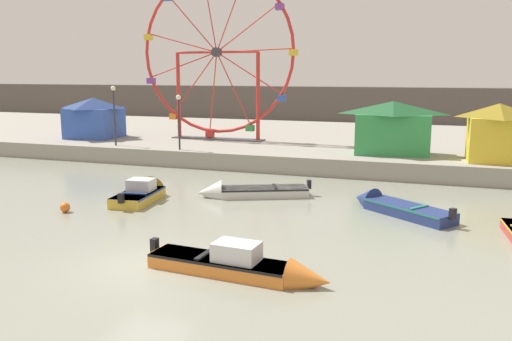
{
  "coord_description": "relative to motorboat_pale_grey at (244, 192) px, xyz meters",
  "views": [
    {
      "loc": [
        8.43,
        -13.84,
        6.05
      ],
      "look_at": [
        0.09,
        10.62,
        1.22
      ],
      "focal_mm": 36.76,
      "sensor_mm": 36.0,
      "label": 1
    }
  ],
  "objects": [
    {
      "name": "promenade_lamp_near",
      "position": [
        -6.97,
        6.79,
        3.2
      ],
      "size": [
        0.32,
        0.32,
        3.57
      ],
      "color": "#2D2D33",
      "rests_on": "quay_promenade"
    },
    {
      "name": "quay_promenade",
      "position": [
        0.29,
        17.79,
        0.29
      ],
      "size": [
        110.0,
        23.42,
        1.08
      ],
      "primitive_type": "cube",
      "color": "gray",
      "rests_on": "ground_plane"
    },
    {
      "name": "motorboat_navy_blue",
      "position": [
        7.18,
        -0.58,
        0.01
      ],
      "size": [
        4.88,
        4.08,
        1.23
      ],
      "rotation": [
        0.0,
        0.0,
        2.5
      ],
      "color": "navy",
      "rests_on": "ground_plane"
    },
    {
      "name": "motorboat_mustard_yellow",
      "position": [
        -4.47,
        -1.92,
        0.07
      ],
      "size": [
        1.9,
        4.33,
        1.51
      ],
      "rotation": [
        0.0,
        0.0,
        1.68
      ],
      "color": "gold",
      "rests_on": "ground_plane"
    },
    {
      "name": "carnival_booth_blue_tent",
      "position": [
        -16.18,
        10.52,
        2.44
      ],
      "size": [
        4.24,
        4.0,
        3.08
      ],
      "rotation": [
        0.0,
        0.0,
        0.08
      ],
      "color": "#3356B7",
      "rests_on": "quay_promenade"
    },
    {
      "name": "distant_town_skyline",
      "position": [
        0.29,
        39.71,
        1.95
      ],
      "size": [
        140.0,
        3.0,
        4.4
      ],
      "primitive_type": "cube",
      "color": "#564C47",
      "rests_on": "ground_plane"
    },
    {
      "name": "ground_plane",
      "position": [
        0.29,
        -9.88,
        -0.25
      ],
      "size": [
        240.0,
        240.0,
        0.0
      ],
      "primitive_type": "plane",
      "color": "gray"
    },
    {
      "name": "mooring_buoy_orange",
      "position": [
        -6.45,
        -5.3,
        -0.03
      ],
      "size": [
        0.44,
        0.44,
        0.44
      ],
      "primitive_type": "sphere",
      "color": "orange",
      "rests_on": "ground_plane"
    },
    {
      "name": "motorboat_pale_grey",
      "position": [
        0.0,
        0.0,
        0.0
      ],
      "size": [
        5.51,
        3.34,
        1.25
      ],
      "rotation": [
        0.0,
        0.0,
        3.55
      ],
      "color": "silver",
      "rests_on": "ground_plane"
    },
    {
      "name": "ferris_wheel_red_frame",
      "position": [
        -6.78,
        12.72,
        7.07
      ],
      "size": [
        12.09,
        1.2,
        12.42
      ],
      "color": "red",
      "rests_on": "quay_promenade"
    },
    {
      "name": "carnival_booth_green_kiosk",
      "position": [
        6.28,
        9.34,
        2.53
      ],
      "size": [
        5.07,
        3.12,
        3.26
      ],
      "rotation": [
        0.0,
        0.0,
        0.1
      ],
      "color": "#33934C",
      "rests_on": "quay_promenade"
    },
    {
      "name": "promenade_lamp_far",
      "position": [
        -12.11,
        7.21,
        3.49
      ],
      "size": [
        0.32,
        0.32,
        4.08
      ],
      "color": "#2D2D33",
      "rests_on": "quay_promenade"
    },
    {
      "name": "motorboat_orange_hull",
      "position": [
        3.64,
        -9.7,
        0.07
      ],
      "size": [
        5.99,
        1.53,
        1.34
      ],
      "rotation": [
        0.0,
        0.0,
        6.21
      ],
      "color": "orange",
      "rests_on": "ground_plane"
    },
    {
      "name": "carnival_booth_yellow_awning",
      "position": [
        12.13,
        8.52,
        2.54
      ],
      "size": [
        3.46,
        3.22,
        3.28
      ],
      "rotation": [
        0.0,
        0.0,
        0.02
      ],
      "color": "yellow",
      "rests_on": "quay_promenade"
    }
  ]
}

